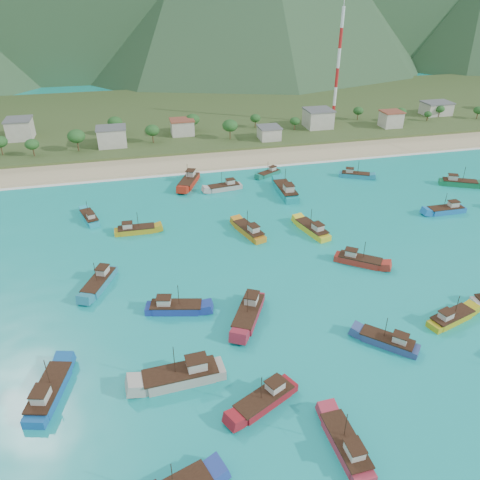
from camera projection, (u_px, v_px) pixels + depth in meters
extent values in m
plane|color=#0D948D|center=(289.00, 293.00, 93.70)|extent=(600.00, 600.00, 0.00)
cube|color=beige|center=(215.00, 161.00, 160.53)|extent=(400.00, 18.00, 1.20)
cube|color=#385123|center=(190.00, 116.00, 212.14)|extent=(400.00, 110.00, 2.40)
cube|color=white|center=(221.00, 170.00, 152.49)|extent=(400.00, 2.50, 0.08)
cube|color=beige|center=(20.00, 129.00, 175.16)|extent=(8.75, 9.56, 7.09)
cube|color=beige|center=(112.00, 137.00, 167.69)|extent=(9.90, 7.68, 6.47)
cube|color=beige|center=(182.00, 128.00, 180.00)|extent=(8.51, 7.10, 5.50)
cube|color=beige|center=(269.00, 133.00, 175.39)|extent=(7.50, 7.56, 4.35)
cube|color=beige|center=(318.00, 119.00, 188.71)|extent=(10.08, 9.72, 6.79)
cube|color=beige|center=(391.00, 120.00, 189.41)|extent=(7.70, 6.85, 5.86)
cube|color=beige|center=(436.00, 109.00, 206.30)|extent=(11.82, 8.46, 5.06)
cylinder|color=red|center=(333.00, 114.00, 193.71)|extent=(1.20, 1.20, 7.31)
cylinder|color=white|center=(335.00, 96.00, 190.11)|extent=(1.20, 1.20, 7.31)
cylinder|color=red|center=(337.00, 78.00, 186.50)|extent=(1.20, 1.20, 7.31)
cylinder|color=white|center=(339.00, 58.00, 182.90)|extent=(1.20, 1.20, 7.31)
cylinder|color=red|center=(341.00, 38.00, 179.30)|extent=(1.20, 1.20, 7.31)
cylinder|color=white|center=(343.00, 17.00, 175.69)|extent=(1.20, 1.20, 7.31)
cube|color=#AD2413|center=(189.00, 183.00, 141.57)|extent=(8.37, 12.76, 2.24)
cube|color=beige|center=(191.00, 173.00, 142.72)|extent=(3.21, 3.48, 1.82)
cylinder|color=#382114|center=(187.00, 172.00, 139.17)|extent=(0.12, 0.12, 5.05)
cube|color=#B1A518|center=(452.00, 319.00, 85.77)|extent=(10.34, 5.64, 1.80)
cube|color=beige|center=(446.00, 315.00, 84.08)|extent=(2.68, 2.39, 1.46)
cylinder|color=#382114|center=(457.00, 305.00, 84.57)|extent=(0.12, 0.12, 4.06)
cube|color=#1767B3|center=(445.00, 211.00, 124.99)|extent=(10.49, 3.10, 1.91)
cube|color=beige|center=(453.00, 204.00, 124.57)|extent=(2.39, 1.92, 1.55)
cylinder|color=#382114|center=(446.00, 201.00, 123.34)|extent=(0.12, 0.12, 4.29)
cube|color=#B6961A|center=(137.00, 231.00, 115.35)|extent=(10.00, 3.09, 1.81)
cube|color=beige|center=(127.00, 226.00, 114.15)|extent=(2.29, 1.86, 1.47)
cylinder|color=#382114|center=(138.00, 220.00, 114.00)|extent=(0.12, 0.12, 4.07)
cube|color=orange|center=(249.00, 231.00, 114.84)|extent=(6.29, 11.39, 1.99)
cube|color=beige|center=(254.00, 229.00, 112.28)|extent=(2.64, 2.96, 1.61)
cylinder|color=#382114|center=(247.00, 219.00, 113.71)|extent=(0.12, 0.12, 4.47)
cube|color=#137645|center=(459.00, 184.00, 141.17)|extent=(11.23, 7.78, 1.99)
cube|color=beige|center=(453.00, 177.00, 140.72)|extent=(3.12, 2.90, 1.62)
cylinder|color=#382114|center=(464.00, 174.00, 139.45)|extent=(0.12, 0.12, 4.47)
cube|color=#A62B3C|center=(345.00, 445.00, 62.62)|extent=(3.56, 10.83, 1.95)
cube|color=beige|center=(355.00, 451.00, 59.91)|extent=(2.05, 2.51, 1.58)
cylinder|color=#382114|center=(346.00, 426.00, 61.56)|extent=(0.12, 0.12, 4.39)
cube|color=#AFA69F|center=(224.00, 188.00, 138.44)|extent=(10.51, 4.33, 1.86)
cube|color=beige|center=(230.00, 182.00, 138.26)|extent=(2.54, 2.16, 1.51)
cylinder|color=#382114|center=(222.00, 179.00, 136.77)|extent=(0.12, 0.12, 4.17)
cube|color=#AF2C20|center=(360.00, 262.00, 102.84)|extent=(10.13, 8.69, 1.89)
cube|color=beige|center=(351.00, 253.00, 102.73)|extent=(3.03, 2.94, 1.53)
cylinder|color=#382114|center=(364.00, 250.00, 101.12)|extent=(0.12, 0.12, 4.24)
cube|color=maroon|center=(248.00, 315.00, 86.35)|extent=(8.94, 12.32, 2.20)
cube|color=beige|center=(252.00, 299.00, 87.45)|extent=(3.26, 3.47, 1.79)
cylinder|color=#382114|center=(247.00, 302.00, 84.01)|extent=(0.12, 0.12, 4.95)
cube|color=maroon|center=(264.00, 401.00, 69.06)|extent=(10.98, 7.60, 1.94)
cube|color=beige|center=(275.00, 386.00, 69.41)|extent=(3.05, 2.84, 1.58)
cylinder|color=#382114|center=(261.00, 388.00, 67.16)|extent=(0.12, 0.12, 4.37)
cube|color=navy|center=(387.00, 342.00, 80.31)|extent=(9.28, 9.10, 1.82)
cube|color=beige|center=(400.00, 339.00, 78.59)|extent=(2.92, 2.91, 1.48)
cylinder|color=#382114|center=(386.00, 328.00, 79.10)|extent=(0.12, 0.12, 4.10)
cube|color=#1E3796|center=(176.00, 309.00, 88.24)|extent=(11.18, 5.55, 1.95)
cube|color=beige|center=(164.00, 301.00, 87.36)|extent=(2.83, 2.47, 1.59)
cylinder|color=#382114|center=(178.00, 295.00, 86.67)|extent=(0.12, 0.12, 4.39)
cube|color=teal|center=(99.00, 284.00, 95.33)|extent=(7.45, 11.18, 1.97)
cube|color=beige|center=(103.00, 271.00, 96.35)|extent=(2.84, 3.07, 1.60)
cylinder|color=#382114|center=(95.00, 272.00, 93.23)|extent=(0.12, 0.12, 4.43)
cube|color=teal|center=(285.00, 191.00, 135.54)|extent=(4.22, 13.56, 2.45)
cube|color=beige|center=(289.00, 188.00, 132.10)|extent=(2.52, 3.11, 1.99)
cylinder|color=#382114|center=(285.00, 178.00, 134.23)|extent=(0.12, 0.12, 5.52)
cube|color=#14549D|center=(50.00, 392.00, 70.47)|extent=(6.40, 12.13, 2.12)
cube|color=beige|center=(41.00, 396.00, 67.45)|extent=(2.76, 3.12, 1.72)
cylinder|color=#382114|center=(47.00, 372.00, 69.35)|extent=(0.12, 0.12, 4.76)
cube|color=#199DB5|center=(90.00, 218.00, 121.38)|extent=(5.49, 9.88, 1.72)
cube|color=beige|center=(91.00, 216.00, 119.16)|extent=(2.30, 2.57, 1.40)
cylinder|color=#382114|center=(87.00, 208.00, 120.40)|extent=(0.12, 0.12, 3.88)
cylinder|color=#382114|center=(172.00, 478.00, 54.63)|extent=(0.12, 0.12, 4.94)
cube|color=#A9A398|center=(181.00, 378.00, 72.87)|extent=(13.21, 4.63, 2.36)
cube|color=beige|center=(197.00, 364.00, 72.48)|extent=(3.09, 2.56, 1.92)
cylinder|color=#382114|center=(174.00, 360.00, 70.78)|extent=(0.12, 0.12, 5.32)
cube|color=yellow|center=(312.00, 230.00, 115.52)|extent=(5.97, 11.46, 2.00)
cube|color=beige|center=(318.00, 227.00, 112.90)|extent=(2.59, 2.93, 1.62)
cylinder|color=#382114|center=(311.00, 217.00, 114.40)|extent=(0.12, 0.12, 4.50)
cube|color=teal|center=(355.00, 176.00, 147.03)|extent=(9.85, 6.93, 1.75)
cube|color=beige|center=(350.00, 171.00, 146.66)|extent=(2.75, 2.57, 1.42)
cylinder|color=#382114|center=(358.00, 167.00, 145.51)|extent=(0.12, 0.12, 3.93)
cube|color=#126C56|center=(269.00, 174.00, 148.51)|extent=(8.66, 6.40, 1.55)
cube|color=beige|center=(273.00, 169.00, 148.86)|extent=(2.46, 2.31, 1.26)
cylinder|color=#382114|center=(268.00, 167.00, 146.98)|extent=(0.12, 0.12, 3.49)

